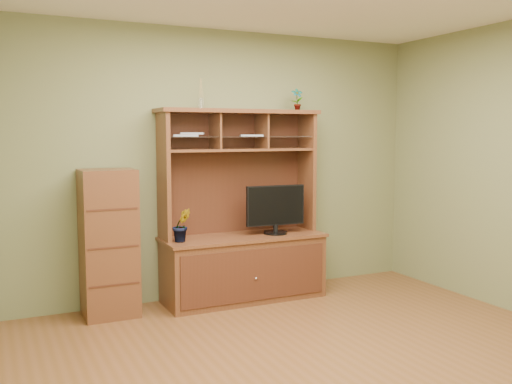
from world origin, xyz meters
TOP-DOWN VIEW (x-y plane):
  - room at (0.00, 0.00)m, footprint 4.54×4.04m
  - media_hutch at (0.14, 1.73)m, footprint 1.66×0.61m
  - monitor at (0.47, 1.65)m, footprint 0.62×0.24m
  - orchid_plant at (-0.52, 1.65)m, footprint 0.17×0.14m
  - top_plant at (0.80, 1.80)m, footprint 0.14×0.11m
  - reed_diffuser at (-0.26, 1.80)m, footprint 0.06×0.06m
  - magazines at (-0.17, 1.81)m, footprint 0.96×0.24m
  - side_cabinet at (-1.18, 1.76)m, footprint 0.48×0.44m

SIDE VIEW (x-z plane):
  - media_hutch at x=0.14m, z-range -0.43..1.47m
  - side_cabinet at x=-1.18m, z-range 0.00..1.34m
  - orchid_plant at x=-0.52m, z-range 0.65..0.97m
  - monitor at x=0.47m, z-range 0.66..1.16m
  - room at x=0.00m, z-range -0.02..2.72m
  - magazines at x=-0.17m, z-range 1.63..1.67m
  - reed_diffuser at x=-0.26m, z-range 1.87..2.16m
  - top_plant at x=0.80m, z-range 1.90..2.13m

